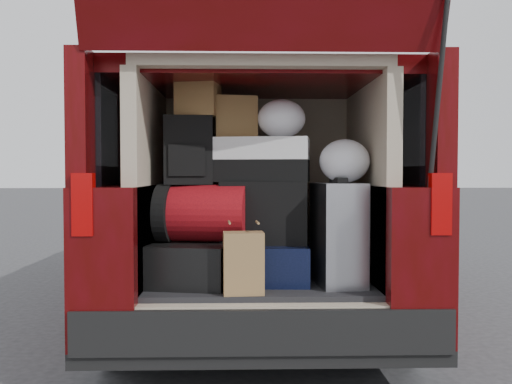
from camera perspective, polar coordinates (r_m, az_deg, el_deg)
minivan at (r=4.80m, az=-0.23°, el=-1.10°), size 1.90×5.35×2.77m
load_floor at (r=3.33m, az=0.34°, el=-13.58°), size 1.24×1.05×0.55m
black_hardshell at (r=3.13m, az=-6.40°, el=-7.28°), size 0.52×0.65×0.23m
navy_hardshell at (r=3.15m, az=1.64°, el=-7.34°), size 0.43×0.51×0.22m
silver_roller at (r=3.05m, az=8.63°, el=-4.38°), size 0.27×0.40×0.56m
kraft_bag at (r=2.80m, az=-1.34°, el=-7.48°), size 0.21×0.15×0.32m
red_duffel at (r=3.08m, az=-5.60°, el=-2.22°), size 0.54×0.39×0.32m
black_soft_case at (r=3.13m, az=0.93°, el=-2.15°), size 0.52×0.35×0.35m
backpack at (r=3.12m, az=-7.16°, el=4.36°), size 0.29×0.19×0.39m
twotone_duffel at (r=3.14m, az=0.41°, el=3.40°), size 0.60×0.38×0.25m
grocery_sack_lower at (r=3.17m, az=-6.11°, el=9.76°), size 0.26×0.23×0.21m
grocery_sack_upper at (r=3.21m, az=-2.30°, el=7.79°), size 0.27×0.24×0.24m
plastic_bag_center at (r=3.16m, az=2.69°, el=7.71°), size 0.32×0.31×0.22m
plastic_bag_right at (r=3.06m, az=9.30°, el=3.23°), size 0.28×0.26×0.24m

